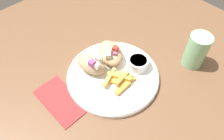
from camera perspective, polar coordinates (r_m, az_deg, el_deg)
The scene contains 8 objects.
table at distance 0.78m, azimuth 0.23°, elevation -5.32°, with size 1.18×1.18×0.73m.
napkin at distance 0.68m, azimuth -13.20°, elevation -7.72°, with size 0.17×0.10×0.00m.
plate at distance 0.71m, azimuth 0.00°, elevation -1.22°, with size 0.30×0.30×0.02m.
pita_sandwich_near at distance 0.69m, azimuth -5.36°, elevation 1.54°, with size 0.11×0.08×0.07m.
pita_sandwich_far at distance 0.73m, azimuth -0.45°, elevation 4.43°, with size 0.13×0.11×0.06m.
fries_pile at distance 0.68m, azimuth 2.14°, elevation -2.74°, with size 0.08×0.10×0.03m.
sauce_ramekin at distance 0.71m, azimuth 6.83°, elevation 1.95°, with size 0.07×0.07×0.04m.
water_glass at distance 0.76m, azimuth 21.03°, elevation 4.48°, with size 0.07×0.07×0.12m.
Camera 1 is at (0.30, -0.29, 1.30)m, focal length 35.00 mm.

